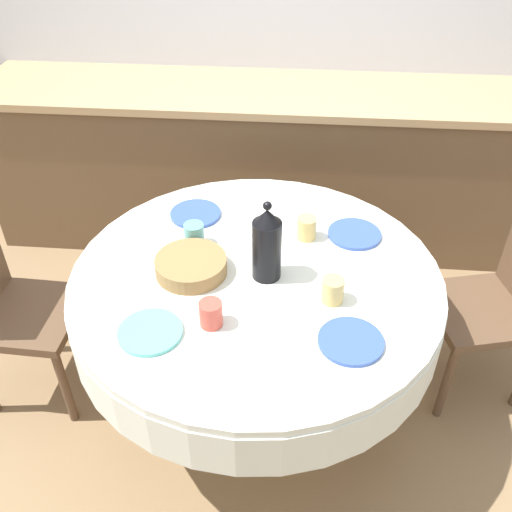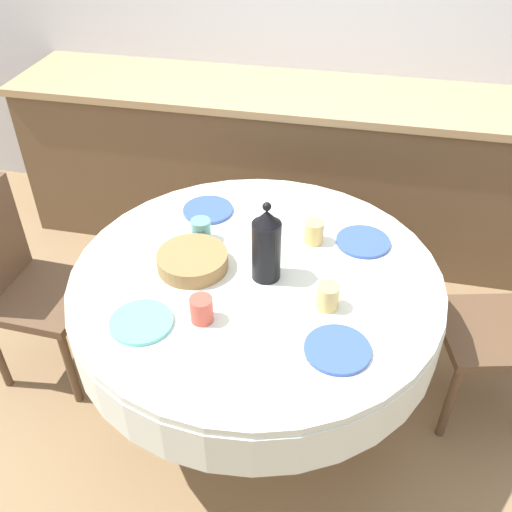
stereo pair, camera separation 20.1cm
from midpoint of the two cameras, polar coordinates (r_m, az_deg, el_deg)
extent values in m
plane|color=#8E704C|center=(2.60, 2.28, -14.58)|extent=(12.00, 12.00, 0.00)
cube|color=brown|center=(3.33, 6.65, 8.39)|extent=(3.20, 0.60, 0.87)
cube|color=tan|center=(3.14, 7.27, 15.64)|extent=(3.24, 0.64, 0.04)
cylinder|color=brown|center=(2.59, 2.30, -14.31)|extent=(0.44, 0.44, 0.04)
cylinder|color=brown|center=(2.38, 2.46, -10.36)|extent=(0.11, 0.11, 0.50)
cylinder|color=silver|center=(2.14, 2.70, -4.33)|extent=(1.36, 1.36, 0.18)
cylinder|color=silver|center=(2.07, 2.78, -2.18)|extent=(1.35, 1.35, 0.03)
cube|color=brown|center=(2.53, 24.62, -6.94)|extent=(0.48, 0.48, 0.04)
cylinder|color=brown|center=(2.51, 21.01, -13.66)|extent=(0.04, 0.04, 0.40)
cylinder|color=brown|center=(2.72, 18.69, -7.92)|extent=(0.04, 0.04, 0.40)
cylinder|color=brown|center=(2.86, 25.42, -7.41)|extent=(0.04, 0.04, 0.40)
cube|color=brown|center=(2.58, -18.42, -3.91)|extent=(0.42, 0.42, 0.04)
cylinder|color=brown|center=(2.76, -12.59, -5.68)|extent=(0.04, 0.04, 0.40)
cylinder|color=brown|center=(2.55, -15.91, -10.92)|extent=(0.04, 0.04, 0.40)
cylinder|color=brown|center=(2.92, -18.88, -4.31)|extent=(0.04, 0.04, 0.40)
cylinder|color=#60BCB7|center=(1.89, -8.41, -6.68)|extent=(0.21, 0.21, 0.01)
cylinder|color=#CC4C3D|center=(1.85, -2.38, -5.49)|extent=(0.08, 0.08, 0.09)
cylinder|color=#3856AD|center=(1.82, 11.35, -9.30)|extent=(0.21, 0.21, 0.01)
cylinder|color=#DBB766|center=(1.93, 10.16, -4.14)|extent=(0.08, 0.08, 0.09)
cylinder|color=#3856AD|center=(2.39, -2.42, 4.54)|extent=(0.21, 0.21, 0.01)
cylinder|color=#5BA39E|center=(2.20, -2.92, 2.50)|extent=(0.08, 0.08, 0.09)
cylinder|color=#3856AD|center=(2.26, 13.18, 1.31)|extent=(0.21, 0.21, 0.01)
cylinder|color=#DBB766|center=(2.21, 8.41, 2.30)|extent=(0.08, 0.08, 0.09)
cylinder|color=black|center=(1.98, 3.94, 0.41)|extent=(0.10, 0.10, 0.23)
cone|color=black|center=(1.90, 4.12, 3.78)|extent=(0.09, 0.09, 0.05)
sphere|color=black|center=(1.88, 4.18, 4.84)|extent=(0.03, 0.03, 0.03)
cylinder|color=olive|center=(2.07, -3.62, -0.57)|extent=(0.26, 0.26, 0.06)
camera|label=1|loc=(0.10, -87.14, 2.23)|focal=40.00mm
camera|label=2|loc=(0.10, 92.86, -2.23)|focal=40.00mm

